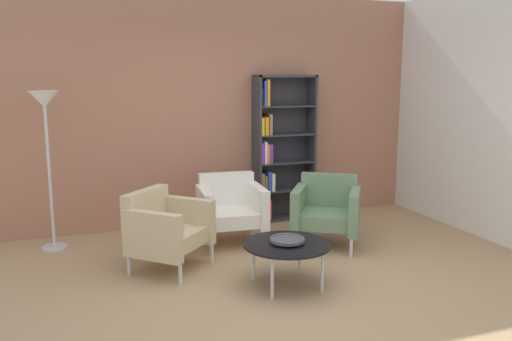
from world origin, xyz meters
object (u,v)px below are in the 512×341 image
coffee_table_low (287,246)px  armchair_corner_red (231,208)px  bookshelf_tall (278,150)px  decorative_bowl (287,240)px  armchair_spare_guest (165,228)px  floor_lamp_torchiere (45,118)px  armchair_near_window (327,209)px

coffee_table_low → armchair_corner_red: size_ratio=1.03×
bookshelf_tall → decorative_bowl: (-0.79, -2.13, -0.50)m
armchair_spare_guest → floor_lamp_torchiere: 1.81m
bookshelf_tall → coffee_table_low: 2.34m
armchair_spare_guest → coffee_table_low: bearing=-85.9°
decorative_bowl → floor_lamp_torchiere: floor_lamp_torchiere is taller
coffee_table_low → armchair_near_window: (0.88, 0.93, 0.04)m
bookshelf_tall → floor_lamp_torchiere: (-2.81, -0.29, 0.52)m
armchair_corner_red → armchair_spare_guest: bearing=-142.3°
armchair_spare_guest → floor_lamp_torchiere: size_ratio=0.55×
coffee_table_low → armchair_spare_guest: 1.26m
decorative_bowl → coffee_table_low: bearing=-116.6°
bookshelf_tall → floor_lamp_torchiere: bearing=-174.1°
armchair_near_window → decorative_bowl: bearing=-100.5°
armchair_corner_red → coffee_table_low: bearing=-80.4°
decorative_bowl → armchair_spare_guest: (-0.96, 0.81, -0.02)m
bookshelf_tall → decorative_bowl: bearing=-110.2°
coffee_table_low → armchair_spare_guest: (-0.96, 0.81, 0.04)m
bookshelf_tall → armchair_corner_red: (-0.90, -0.78, -0.52)m
armchair_corner_red → floor_lamp_torchiere: bearing=170.5°
bookshelf_tall → armchair_spare_guest: size_ratio=2.00×
armchair_spare_guest → floor_lamp_torchiere: (-1.06, 1.03, 1.03)m
floor_lamp_torchiere → armchair_spare_guest: bearing=-44.4°
coffee_table_low → armchair_spare_guest: bearing=140.0°
decorative_bowl → floor_lamp_torchiere: (-2.02, 1.84, 1.01)m
coffee_table_low → decorative_bowl: (0.00, 0.00, 0.06)m
decorative_bowl → floor_lamp_torchiere: size_ratio=0.18×
bookshelf_tall → decorative_bowl: 2.33m
bookshelf_tall → armchair_corner_red: 1.30m
armchair_near_window → floor_lamp_torchiere: size_ratio=0.54×
bookshelf_tall → floor_lamp_torchiere: bookshelf_tall is taller
bookshelf_tall → floor_lamp_torchiere: size_ratio=1.09×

